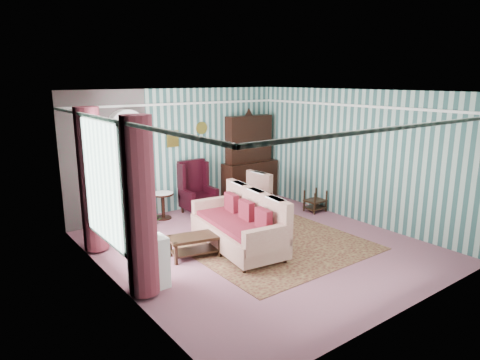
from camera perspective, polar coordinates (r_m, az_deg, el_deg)
floor at (r=8.27m, az=2.58°, el=-8.80°), size 6.00×6.00×0.00m
room_shell at (r=7.51m, az=-1.78°, el=4.84°), size 5.53×6.02×2.91m
bookcase at (r=9.64m, az=-14.51°, el=0.97°), size 0.80×0.28×2.24m
dresser_hutch at (r=11.14m, az=1.34°, el=3.34°), size 1.50×0.56×2.36m
wingback_left at (r=9.31m, az=-14.83°, el=-2.62°), size 0.76×0.80×1.25m
wingback_right at (r=10.06m, az=-5.59°, el=-1.04°), size 0.76×0.80×1.25m
seated_woman at (r=9.32m, az=-14.81°, el=-2.83°), size 0.44×0.40×1.18m
round_side_table at (r=9.89m, az=-10.22°, el=-3.42°), size 0.50×0.50×0.60m
nest_table at (r=10.41m, az=10.00°, el=-2.72°), size 0.45×0.38×0.54m
plant_stand at (r=6.70m, az=-12.05°, el=-10.88°), size 0.55×0.35×0.80m
rug at (r=8.24m, az=5.55°, el=-8.89°), size 3.20×2.60×0.01m
sofa at (r=7.96m, az=-0.34°, el=-5.47°), size 1.29×2.31×1.09m
floral_armchair at (r=9.76m, az=1.26°, el=-2.07°), size 0.97×0.92×1.04m
coffee_table at (r=7.76m, az=-6.01°, el=-8.79°), size 1.00×0.68×0.40m
potted_plant_a at (r=6.38m, az=-12.14°, el=-6.15°), size 0.50×0.47×0.44m
potted_plant_b at (r=6.59m, az=-11.98°, el=-5.25°), size 0.29×0.24×0.49m
potted_plant_c at (r=6.56m, az=-12.98°, el=-6.00°), size 0.26×0.26×0.37m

